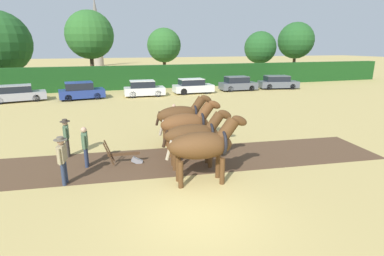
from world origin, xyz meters
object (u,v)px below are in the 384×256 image
object	(u,v)px
parked_car_left	(17,94)
draft_horse_trail_left	(187,124)
parked_car_right	(238,84)
tree_far_right	(296,41)
plow	(127,157)
farmer_onlooker_left	(62,157)
tree_center	(90,35)
draft_horse_lead_left	(203,145)
draft_horse_lead_right	(194,135)
parked_car_center_left	(81,91)
tree_center_right	(164,45)
tree_right	(260,48)
farmer_at_plow	(85,144)
farmer_beside_team	(174,116)
draft_horse_trail_right	(182,115)
parked_car_far_right	(278,82)
farmer_onlooker_right	(66,135)
parked_car_center_right	(193,86)
parked_car_center	(144,89)
church_spire	(96,30)

from	to	relation	value
parked_car_left	draft_horse_trail_left	bearing A→B (deg)	-69.40
draft_horse_trail_left	parked_car_left	size ratio (longest dim) A/B	0.61
parked_car_right	tree_far_right	bearing A→B (deg)	37.47
plow	farmer_onlooker_left	xyz separation A→B (m)	(-2.29, -1.23, 0.72)
tree_center	draft_horse_lead_left	xyz separation A→B (m)	(3.64, -29.21, -4.55)
draft_horse_lead_right	parked_car_center_left	bearing A→B (deg)	111.39
tree_center_right	tree_right	size ratio (longest dim) A/B	1.04
draft_horse_lead_left	farmer_at_plow	distance (m)	4.90
farmer_beside_team	parked_car_right	bearing A→B (deg)	97.35
plow	parked_car_right	bearing A→B (deg)	58.56
draft_horse_trail_right	parked_car_left	size ratio (longest dim) A/B	0.61
parked_car_right	parked_car_far_right	size ratio (longest dim) A/B	0.87
tree_center_right	parked_car_center_left	bearing A→B (deg)	-131.56
draft_horse_lead_right	farmer_onlooker_right	size ratio (longest dim) A/B	1.70
farmer_onlooker_left	plow	bearing A→B (deg)	39.94
tree_far_right	farmer_beside_team	xyz separation A→B (m)	(-25.40, -24.16, -4.59)
farmer_onlooker_right	parked_car_center_right	xyz separation A→B (m)	(10.83, 15.64, -0.27)
tree_center_right	draft_horse_lead_left	xyz separation A→B (m)	(-5.74, -31.55, -3.38)
draft_horse_trail_right	parked_car_center_right	xyz separation A→B (m)	(5.53, 15.35, -0.70)
farmer_onlooker_right	parked_car_right	xyz separation A→B (m)	(16.12, 16.06, -0.25)
draft_horse_lead_right	draft_horse_trail_left	world-z (taller)	draft_horse_trail_left
draft_horse_trail_right	farmer_at_plow	size ratio (longest dim) A/B	1.74
parked_car_far_right	parked_car_center	bearing A→B (deg)	-165.95
parked_car_left	parked_car_center	distance (m)	11.02
draft_horse_lead_left	farmer_onlooker_left	bearing A→B (deg)	170.42
tree_center_right	parked_car_right	size ratio (longest dim) A/B	1.76
draft_horse_trail_left	farmer_at_plow	distance (m)	4.36
plow	farmer_onlooker_left	size ratio (longest dim) A/B	0.90
tree_center	parked_car_center_right	xyz separation A→B (m)	(9.67, -9.30, -5.23)
draft_horse_trail_left	parked_car_center_left	size ratio (longest dim) A/B	0.70
church_spire	parked_car_right	xyz separation A→B (m)	(13.57, -48.82, -7.55)
parked_car_center_right	parked_car_far_right	size ratio (longest dim) A/B	0.88
tree_center_right	plow	bearing A→B (deg)	-105.70
tree_center_right	farmer_onlooker_right	distance (m)	29.50
farmer_beside_team	parked_car_center_left	xyz separation A→B (m)	(-5.42, 12.96, -0.15)
tree_center	draft_horse_lead_left	size ratio (longest dim) A/B	2.95
tree_center_right	parked_car_far_right	size ratio (longest dim) A/B	1.53
draft_horse_lead_left	parked_car_left	distance (m)	22.47
parked_car_center_right	draft_horse_trail_left	bearing A→B (deg)	-108.73
parked_car_center_right	parked_car_center_left	bearing A→B (deg)	-179.15
parked_car_center_right	tree_center_right	bearing A→B (deg)	91.34
tree_right	draft_horse_trail_left	world-z (taller)	tree_right
parked_car_left	parked_car_right	distance (m)	21.36
parked_car_left	parked_car_center_left	distance (m)	5.31
tree_center	plow	world-z (taller)	tree_center
church_spire	farmer_beside_team	bearing A→B (deg)	-87.31
tree_right	parked_car_center_right	bearing A→B (deg)	-142.41
draft_horse_trail_right	parked_car_center_right	bearing A→B (deg)	76.49
farmer_at_plow	farmer_beside_team	xyz separation A→B (m)	(4.68, 3.97, -0.06)
parked_car_center_right	tree_right	bearing A→B (deg)	37.50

